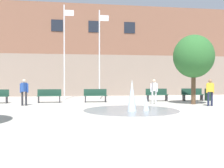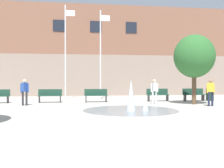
{
  "view_description": "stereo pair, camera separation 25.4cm",
  "coord_description": "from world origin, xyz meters",
  "px_view_note": "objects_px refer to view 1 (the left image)",
  "views": [
    {
      "loc": [
        -2.15,
        -8.54,
        1.54
      ],
      "look_at": [
        0.25,
        7.06,
        1.3
      ],
      "focal_mm": 42.0,
      "sensor_mm": 36.0,
      "label": 1
    },
    {
      "loc": [
        -1.9,
        -8.57,
        1.54
      ],
      "look_at": [
        0.25,
        7.06,
        1.3
      ],
      "focal_mm": 42.0,
      "sensor_mm": 36.0,
      "label": 2
    }
  ],
  "objects_px": {
    "flagpole_right": "(100,52)",
    "street_tree_near_building": "(194,57)",
    "flagpole_left": "(65,49)",
    "park_bench_left_of_flagpoles": "(49,96)",
    "trash_can": "(208,95)",
    "adult_watching": "(210,90)",
    "park_bench_near_trashcan": "(192,94)",
    "park_bench_under_right_flagpole": "(157,95)",
    "adult_in_red": "(24,90)",
    "park_bench_center": "(95,95)",
    "teen_by_trashcan": "(154,89)"
  },
  "relations": [
    {
      "from": "park_bench_under_right_flagpole",
      "to": "trash_can",
      "type": "height_order",
      "value": "park_bench_under_right_flagpole"
    },
    {
      "from": "adult_in_red",
      "to": "trash_can",
      "type": "xyz_separation_m",
      "value": [
        12.98,
        1.95,
        -0.48
      ]
    },
    {
      "from": "park_bench_near_trashcan",
      "to": "park_bench_center",
      "type": "bearing_deg",
      "value": -179.19
    },
    {
      "from": "park_bench_near_trashcan",
      "to": "flagpole_right",
      "type": "xyz_separation_m",
      "value": [
        -6.64,
        2.55,
        3.31
      ]
    },
    {
      "from": "teen_by_trashcan",
      "to": "flagpole_right",
      "type": "xyz_separation_m",
      "value": [
        -3.01,
        4.63,
        2.86
      ]
    },
    {
      "from": "park_bench_near_trashcan",
      "to": "adult_in_red",
      "type": "height_order",
      "value": "adult_in_red"
    },
    {
      "from": "park_bench_left_of_flagpoles",
      "to": "trash_can",
      "type": "distance_m",
      "value": 11.67
    },
    {
      "from": "park_bench_under_right_flagpole",
      "to": "flagpole_right",
      "type": "distance_m",
      "value": 5.7
    },
    {
      "from": "park_bench_near_trashcan",
      "to": "flagpole_right",
      "type": "height_order",
      "value": "flagpole_right"
    },
    {
      "from": "park_bench_center",
      "to": "flagpole_right",
      "type": "xyz_separation_m",
      "value": [
        0.6,
        2.65,
        3.31
      ]
    },
    {
      "from": "park_bench_left_of_flagpoles",
      "to": "adult_watching",
      "type": "xyz_separation_m",
      "value": [
        9.63,
        -3.83,
        0.45
      ]
    },
    {
      "from": "adult_watching",
      "to": "flagpole_left",
      "type": "distance_m",
      "value": 11.17
    },
    {
      "from": "trash_can",
      "to": "flagpole_left",
      "type": "bearing_deg",
      "value": 166.65
    },
    {
      "from": "park_bench_near_trashcan",
      "to": "flagpole_left",
      "type": "height_order",
      "value": "flagpole_left"
    },
    {
      "from": "park_bench_center",
      "to": "flagpole_right",
      "type": "bearing_deg",
      "value": 77.34
    },
    {
      "from": "park_bench_center",
      "to": "adult_in_red",
      "type": "xyz_separation_m",
      "value": [
        -4.46,
        -1.83,
        0.45
      ]
    },
    {
      "from": "park_bench_center",
      "to": "park_bench_under_right_flagpole",
      "type": "xyz_separation_m",
      "value": [
        4.5,
        0.15,
        0.0
      ]
    },
    {
      "from": "teen_by_trashcan",
      "to": "street_tree_near_building",
      "type": "bearing_deg",
      "value": 78.96
    },
    {
      "from": "park_bench_center",
      "to": "adult_watching",
      "type": "relative_size",
      "value": 1.01
    },
    {
      "from": "park_bench_center",
      "to": "adult_watching",
      "type": "xyz_separation_m",
      "value": [
        6.48,
        -3.74,
        0.45
      ]
    },
    {
      "from": "flagpole_right",
      "to": "park_bench_under_right_flagpole",
      "type": "bearing_deg",
      "value": -32.62
    },
    {
      "from": "park_bench_near_trashcan",
      "to": "adult_watching",
      "type": "bearing_deg",
      "value": -101.01
    },
    {
      "from": "adult_in_red",
      "to": "adult_watching",
      "type": "relative_size",
      "value": 1.0
    },
    {
      "from": "park_bench_left_of_flagpoles",
      "to": "street_tree_near_building",
      "type": "bearing_deg",
      "value": -15.73
    },
    {
      "from": "park_bench_center",
      "to": "park_bench_under_right_flagpole",
      "type": "distance_m",
      "value": 4.51
    },
    {
      "from": "park_bench_under_right_flagpole",
      "to": "adult_in_red",
      "type": "xyz_separation_m",
      "value": [
        -8.96,
        -1.98,
        0.45
      ]
    },
    {
      "from": "adult_watching",
      "to": "adult_in_red",
      "type": "bearing_deg",
      "value": -160.13
    },
    {
      "from": "teen_by_trashcan",
      "to": "park_bench_left_of_flagpoles",
      "type": "bearing_deg",
      "value": -106.1
    },
    {
      "from": "trash_can",
      "to": "park_bench_under_right_flagpole",
      "type": "bearing_deg",
      "value": 179.49
    },
    {
      "from": "flagpole_right",
      "to": "street_tree_near_building",
      "type": "xyz_separation_m",
      "value": [
        5.45,
        -5.14,
        -0.76
      ]
    },
    {
      "from": "park_bench_under_right_flagpole",
      "to": "adult_watching",
      "type": "height_order",
      "value": "adult_watching"
    },
    {
      "from": "park_bench_center",
      "to": "teen_by_trashcan",
      "type": "relative_size",
      "value": 1.01
    },
    {
      "from": "park_bench_center",
      "to": "adult_watching",
      "type": "distance_m",
      "value": 7.5
    },
    {
      "from": "park_bench_under_right_flagpole",
      "to": "adult_in_red",
      "type": "relative_size",
      "value": 1.01
    },
    {
      "from": "park_bench_under_right_flagpole",
      "to": "street_tree_near_building",
      "type": "xyz_separation_m",
      "value": [
        1.54,
        -2.64,
        2.56
      ]
    },
    {
      "from": "adult_in_red",
      "to": "trash_can",
      "type": "distance_m",
      "value": 13.14
    },
    {
      "from": "park_bench_center",
      "to": "park_bench_under_right_flagpole",
      "type": "height_order",
      "value": "same"
    },
    {
      "from": "adult_watching",
      "to": "street_tree_near_building",
      "type": "bearing_deg",
      "value": 139.29
    },
    {
      "from": "trash_can",
      "to": "park_bench_near_trashcan",
      "type": "bearing_deg",
      "value": -179.43
    },
    {
      "from": "adult_in_red",
      "to": "park_bench_left_of_flagpoles",
      "type": "bearing_deg",
      "value": -0.35
    },
    {
      "from": "adult_in_red",
      "to": "flagpole_right",
      "type": "xyz_separation_m",
      "value": [
        5.06,
        4.48,
        2.86
      ]
    },
    {
      "from": "teen_by_trashcan",
      "to": "street_tree_near_building",
      "type": "xyz_separation_m",
      "value": [
        2.44,
        -0.52,
        2.1
      ]
    },
    {
      "from": "teen_by_trashcan",
      "to": "trash_can",
      "type": "xyz_separation_m",
      "value": [
        4.92,
        2.09,
        -0.48
      ]
    },
    {
      "from": "street_tree_near_building",
      "to": "adult_watching",
      "type": "bearing_deg",
      "value": -70.46
    },
    {
      "from": "park_bench_left_of_flagpoles",
      "to": "park_bench_under_right_flagpole",
      "type": "relative_size",
      "value": 1.0
    },
    {
      "from": "park_bench_center",
      "to": "street_tree_near_building",
      "type": "distance_m",
      "value": 7.02
    },
    {
      "from": "flagpole_left",
      "to": "flagpole_right",
      "type": "distance_m",
      "value": 2.77
    },
    {
      "from": "park_bench_left_of_flagpoles",
      "to": "trash_can",
      "type": "bearing_deg",
      "value": 0.1
    },
    {
      "from": "park_bench_under_right_flagpole",
      "to": "street_tree_near_building",
      "type": "height_order",
      "value": "street_tree_near_building"
    },
    {
      "from": "park_bench_center",
      "to": "trash_can",
      "type": "relative_size",
      "value": 1.78
    }
  ]
}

